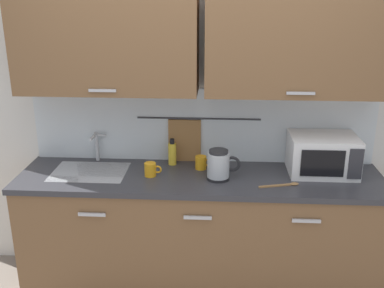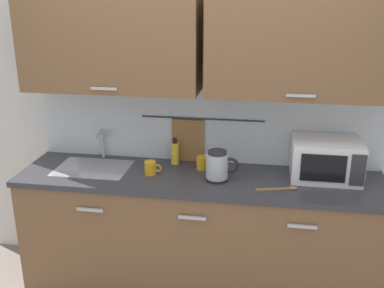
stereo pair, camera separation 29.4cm
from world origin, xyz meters
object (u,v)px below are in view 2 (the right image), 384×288
Objects in this scene: wooden_spoon at (282,189)px; microwave at (326,159)px; electric_kettle at (218,166)px; mug_near_sink at (151,168)px; mug_by_kettle at (202,163)px; dish_soap_bottle at (175,153)px.

microwave is at bearing 40.11° from wooden_spoon.
electric_kettle reaches higher than mug_near_sink.
mug_by_kettle is at bearing 126.77° from electric_kettle.
wooden_spoon is at bearing -6.99° from mug_near_sink.
wooden_spoon is (-0.29, -0.24, -0.13)m from microwave.
wooden_spoon is (0.56, -0.26, -0.04)m from mug_by_kettle.
mug_by_kettle is at bearing 24.07° from mug_near_sink.
wooden_spoon is at bearing -139.89° from microwave.
dish_soap_bottle is 1.63× the size of mug_by_kettle.
dish_soap_bottle reaches higher than wooden_spoon.
mug_by_kettle is at bearing -19.68° from dish_soap_bottle.
microwave reaches higher than mug_near_sink.
mug_near_sink is 0.44× the size of wooden_spoon.
electric_kettle is 1.89× the size of mug_near_sink.
microwave reaches higher than mug_by_kettle.
electric_kettle reaches higher than dish_soap_bottle.
microwave is 3.83× the size of mug_by_kettle.
electric_kettle is 0.45m from wooden_spoon.
wooden_spoon is (0.77, -0.34, -0.08)m from dish_soap_bottle.
dish_soap_bottle reaches higher than mug_near_sink.
mug_by_kettle is at bearing 154.94° from wooden_spoon.
mug_near_sink is 0.91m from wooden_spoon.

